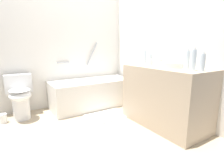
{
  "coord_description": "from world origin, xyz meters",
  "views": [
    {
      "loc": [
        -0.88,
        -1.96,
        1.1
      ],
      "look_at": [
        0.51,
        0.23,
        0.55
      ],
      "focal_mm": 27.86,
      "sensor_mm": 36.0,
      "label": 1
    }
  ],
  "objects": [
    {
      "name": "drinking_glass_1",
      "position": [
        1.06,
        -0.19,
        0.88
      ],
      "size": [
        0.07,
        0.07,
        0.09
      ],
      "primitive_type": "cylinder",
      "color": "white",
      "rests_on": "vanity_counter"
    },
    {
      "name": "water_bottle_1",
      "position": [
        1.06,
        -0.63,
        0.95
      ],
      "size": [
        0.06,
        0.06,
        0.24
      ],
      "color": "silver",
      "rests_on": "vanity_counter"
    },
    {
      "name": "sink_faucet",
      "position": [
        1.2,
        -0.41,
        0.87
      ],
      "size": [
        0.12,
        0.15,
        0.06
      ],
      "color": "#AEAEB3",
      "rests_on": "vanity_counter"
    },
    {
      "name": "wall_back_tiled",
      "position": [
        0.0,
        1.34,
        1.22
      ],
      "size": [
        3.06,
        0.1,
        2.43
      ],
      "primitive_type": "cube",
      "color": "silver",
      "rests_on": "ground_plane"
    },
    {
      "name": "wall_right_mirror",
      "position": [
        1.38,
        0.0,
        1.22
      ],
      "size": [
        0.1,
        2.97,
        2.43
      ],
      "primitive_type": "cube",
      "color": "silver",
      "rests_on": "ground_plane"
    },
    {
      "name": "sink_basin",
      "position": [
        1.01,
        -0.41,
        0.87
      ],
      "size": [
        0.32,
        0.32,
        0.06
      ],
      "primitive_type": "cylinder",
      "color": "white",
      "rests_on": "vanity_counter"
    },
    {
      "name": "water_bottle_0",
      "position": [
        1.01,
        -0.85,
        0.94
      ],
      "size": [
        0.07,
        0.07,
        0.21
      ],
      "color": "silver",
      "rests_on": "vanity_counter"
    },
    {
      "name": "toilet",
      "position": [
        -0.7,
        1.0,
        0.37
      ],
      "size": [
        0.4,
        0.53,
        0.69
      ],
      "rotation": [
        0.0,
        0.0,
        -1.61
      ],
      "color": "white",
      "rests_on": "ground_plane"
    },
    {
      "name": "water_bottle_2",
      "position": [
        1.02,
        0.08,
        0.95
      ],
      "size": [
        0.06,
        0.06,
        0.24
      ],
      "color": "silver",
      "rests_on": "vanity_counter"
    },
    {
      "name": "ground_plane",
      "position": [
        0.0,
        0.0,
        0.0
      ],
      "size": [
        3.66,
        3.66,
        0.0
      ],
      "primitive_type": "plane",
      "color": "tan"
    },
    {
      "name": "bath_mat",
      "position": [
        0.48,
        0.33,
        0.01
      ],
      "size": [
        0.65,
        0.44,
        0.01
      ],
      "primitive_type": "cube",
      "color": "white",
      "rests_on": "ground_plane"
    },
    {
      "name": "water_bottle_4",
      "position": [
        0.98,
        -0.76,
        0.96
      ],
      "size": [
        0.07,
        0.07,
        0.26
      ],
      "color": "silver",
      "rests_on": "vanity_counter"
    },
    {
      "name": "bathtub",
      "position": [
        0.49,
        0.94,
        0.27
      ],
      "size": [
        1.49,
        0.69,
        1.2
      ],
      "color": "silver",
      "rests_on": "ground_plane"
    },
    {
      "name": "toilet_paper_roll",
      "position": [
        -0.96,
        0.94,
        0.07
      ],
      "size": [
        0.11,
        0.11,
        0.14
      ],
      "primitive_type": "cylinder",
      "color": "white",
      "rests_on": "ground_plane"
    },
    {
      "name": "vanity_counter",
      "position": [
        1.02,
        -0.36,
        0.42
      ],
      "size": [
        0.62,
        1.18,
        0.84
      ],
      "primitive_type": "cube",
      "color": "tan",
      "rests_on": "ground_plane"
    },
    {
      "name": "drinking_glass_0",
      "position": [
        0.99,
        -0.08,
        0.88
      ],
      "size": [
        0.08,
        0.08,
        0.09
      ],
      "primitive_type": "cylinder",
      "color": "white",
      "rests_on": "vanity_counter"
    },
    {
      "name": "water_bottle_3",
      "position": [
        1.07,
        0.01,
        0.92
      ],
      "size": [
        0.06,
        0.06,
        0.19
      ],
      "color": "silver",
      "rests_on": "vanity_counter"
    }
  ]
}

